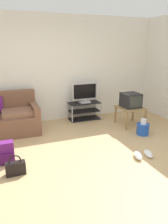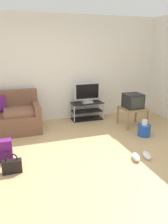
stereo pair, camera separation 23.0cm
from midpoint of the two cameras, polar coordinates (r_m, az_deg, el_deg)
The scene contains 10 objects.
ground_plane at distance 3.85m, azimuth 0.19°, elevation -13.12°, with size 9.00×9.80×0.02m, color tan.
wall_back at distance 5.74m, azimuth -7.75°, elevation 11.09°, with size 9.00×0.10×2.70m, color silver.
tv_stand at distance 5.88m, azimuth 1.87°, elevation 0.30°, with size 0.84×0.40×0.47m.
flat_tv at distance 5.74m, azimuth 1.99°, elevation 5.01°, with size 0.68×0.22×0.53m.
side_table at distance 5.50m, azimuth 13.92°, elevation 0.45°, with size 0.59×0.59×0.47m.
crt_tv at distance 5.45m, azimuth 14.00°, elevation 2.90°, with size 0.41×0.43×0.35m.
backpack at distance 4.00m, azimuth -18.85°, elevation -9.68°, with size 0.28×0.24×0.38m.
handbag at distance 3.64m, azimuth -16.71°, elevation -13.48°, with size 0.30×0.13×0.33m.
cleaning_bucket at distance 5.03m, azimuth 16.86°, elevation -4.41°, with size 0.29×0.29×0.37m.
sneakers_pair at distance 4.08m, azimuth 16.51°, elevation -11.11°, with size 0.44×0.32×0.09m.
Camera 2 is at (-0.95, -3.20, 1.91)m, focal length 34.64 mm.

